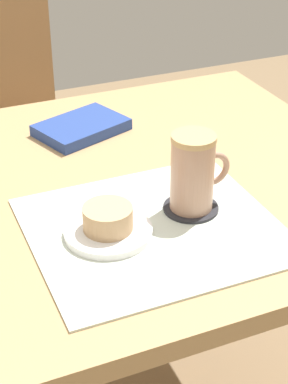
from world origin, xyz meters
TOP-DOWN VIEW (x-y plane):
  - dining_table at (0.00, 0.00)m, footprint 1.10×0.84m
  - wooden_chair at (-0.03, 0.75)m, footprint 0.45×0.45m
  - placemat at (0.05, -0.17)m, footprint 0.40×0.36m
  - pastry_plate at (-0.02, -0.16)m, footprint 0.14×0.14m
  - pastry at (-0.02, -0.16)m, footprint 0.08×0.08m
  - coffee_coaster at (0.14, -0.14)m, footprint 0.10×0.10m
  - coffee_mug at (0.14, -0.14)m, footprint 0.11×0.07m
  - small_book at (0.06, 0.22)m, footprint 0.21×0.18m

SIDE VIEW (x-z plane):
  - wooden_chair at x=-0.03m, z-range 0.05..0.94m
  - dining_table at x=0.00m, z-range 0.28..1.00m
  - placemat at x=0.05m, z-range 0.72..0.73m
  - coffee_coaster at x=0.14m, z-range 0.73..0.73m
  - pastry_plate at x=-0.02m, z-range 0.73..0.74m
  - small_book at x=0.06m, z-range 0.72..0.75m
  - pastry at x=-0.02m, z-range 0.74..0.78m
  - coffee_mug at x=0.14m, z-range 0.73..0.87m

